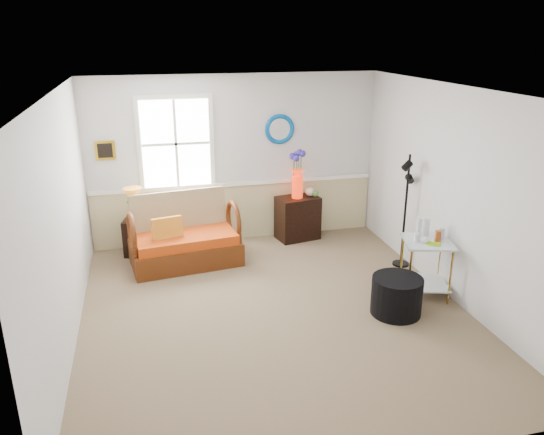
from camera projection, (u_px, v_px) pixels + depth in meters
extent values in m
cube|color=#766546|center=(275.00, 312.00, 6.36)|extent=(4.50, 5.00, 0.01)
cube|color=white|center=(275.00, 91.00, 5.50)|extent=(4.50, 5.00, 0.01)
cube|color=silver|center=(236.00, 160.00, 8.22)|extent=(4.50, 0.01, 2.60)
cube|color=silver|center=(364.00, 321.00, 3.64)|extent=(4.50, 0.01, 2.60)
cube|color=silver|center=(62.00, 226.00, 5.42)|extent=(0.01, 5.00, 2.60)
cube|color=silver|center=(454.00, 195.00, 6.44)|extent=(0.01, 5.00, 2.60)
cube|color=#C6B984|center=(237.00, 212.00, 8.49)|extent=(4.46, 0.02, 0.90)
cube|color=white|center=(236.00, 184.00, 8.32)|extent=(4.46, 0.04, 0.06)
cube|color=gold|center=(105.00, 150.00, 7.69)|extent=(0.28, 0.03, 0.28)
torus|color=#0778C7|center=(280.00, 129.00, 8.21)|extent=(0.47, 0.07, 0.47)
imported|color=#4A7C32|center=(141.00, 210.00, 7.76)|extent=(0.47, 0.49, 0.31)
cylinder|color=black|center=(397.00, 296.00, 6.26)|extent=(0.77, 0.77, 0.46)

